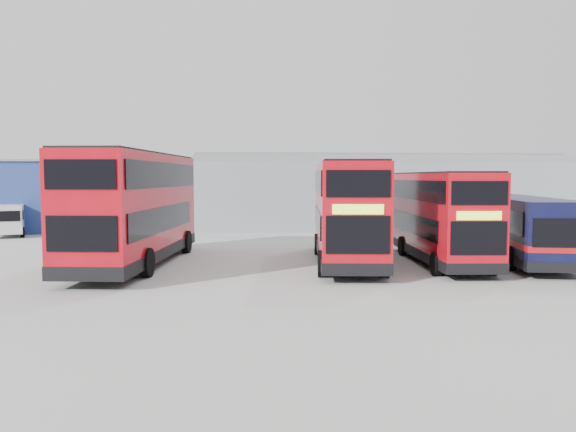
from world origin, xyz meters
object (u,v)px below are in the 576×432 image
(double_decker_left, at_px, (135,210))
(single_decker_blue, at_px, (519,229))
(panel_van, at_px, (8,218))
(maintenance_shed, at_px, (383,193))
(double_decker_right, at_px, (440,218))
(double_decker_centre, at_px, (346,213))
(office_block, at_px, (102,195))

(double_decker_left, bearing_deg, single_decker_blue, -172.90)
(panel_van, bearing_deg, maintenance_shed, -4.36)
(double_decker_left, height_order, double_decker_right, double_decker_left)
(double_decker_centre, relative_size, panel_van, 2.17)
(office_block, height_order, double_decker_left, office_block)
(double_decker_centre, relative_size, double_decker_right, 1.11)
(double_decker_centre, relative_size, single_decker_blue, 0.98)
(double_decker_left, bearing_deg, office_block, -65.21)
(double_decker_left, bearing_deg, maintenance_shed, -122.21)
(double_decker_left, relative_size, double_decker_centre, 1.09)
(maintenance_shed, bearing_deg, single_decker_blue, -85.63)
(double_decker_left, xyz_separation_m, single_decker_blue, (17.69, 0.09, -1.00))
(maintenance_shed, xyz_separation_m, double_decker_left, (-16.18, -19.96, -0.12))
(maintenance_shed, height_order, double_decker_centre, maintenance_shed)
(double_decker_centre, height_order, single_decker_blue, double_decker_centre)
(office_block, height_order, double_decker_centre, office_block)
(office_block, bearing_deg, double_decker_centre, -49.64)
(maintenance_shed, bearing_deg, double_decker_left, -129.02)
(maintenance_shed, height_order, panel_van, maintenance_shed)
(double_decker_right, bearing_deg, maintenance_shed, 86.15)
(double_decker_left, distance_m, panel_van, 17.32)
(maintenance_shed, xyz_separation_m, double_decker_right, (-2.48, -20.34, -0.54))
(double_decker_right, bearing_deg, double_decker_centre, 178.29)
(double_decker_left, xyz_separation_m, panel_van, (-10.88, 13.42, -1.32))
(office_block, relative_size, panel_van, 2.42)
(double_decker_right, xyz_separation_m, panel_van, (-24.57, 13.80, -0.90))
(double_decker_centre, distance_m, double_decker_right, 4.26)
(maintenance_shed, relative_size, double_decker_centre, 2.76)
(office_block, relative_size, double_decker_centre, 1.11)
(double_decker_left, distance_m, single_decker_blue, 17.72)
(maintenance_shed, relative_size, double_decker_left, 2.54)
(double_decker_left, bearing_deg, double_decker_right, -174.77)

